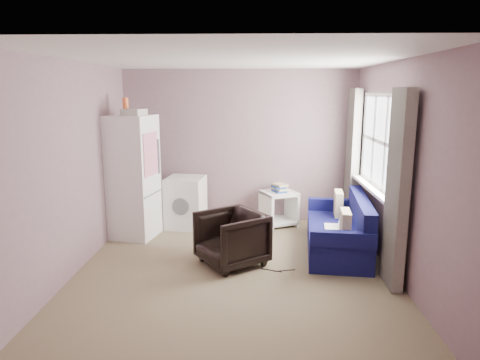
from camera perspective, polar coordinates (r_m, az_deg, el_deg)
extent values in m
cube|color=#847456|center=(5.37, -0.75, -11.93)|extent=(3.80, 4.20, 0.02)
cube|color=silver|center=(4.93, -0.83, 15.97)|extent=(3.80, 4.20, 0.02)
cube|color=gray|center=(7.09, -0.02, 4.46)|extent=(3.80, 0.02, 2.50)
cube|color=gray|center=(2.95, -2.63, -5.92)|extent=(3.80, 0.02, 2.50)
cube|color=gray|center=(5.43, -21.36, 1.43)|extent=(0.02, 4.20, 2.50)
cube|color=gray|center=(5.27, 20.43, 1.21)|extent=(0.02, 4.20, 2.50)
cube|color=white|center=(5.89, 18.27, 4.85)|extent=(0.01, 1.60, 1.20)
imported|color=black|center=(5.39, -1.15, -7.45)|extent=(0.98, 0.99, 0.75)
cube|color=white|center=(6.50, -14.09, 0.38)|extent=(0.74, 0.74, 1.81)
cube|color=slate|center=(6.41, -11.49, -1.79)|extent=(0.13, 0.57, 0.02)
cube|color=slate|center=(6.51, -10.78, 3.09)|extent=(0.03, 0.03, 0.52)
cube|color=white|center=(6.27, -11.80, 3.39)|extent=(0.10, 0.43, 0.62)
cylinder|color=orange|center=(6.47, -14.99, 9.48)|extent=(0.10, 0.10, 0.25)
cube|color=beige|center=(6.24, -13.96, 8.75)|extent=(0.33, 0.36, 0.09)
cube|color=white|center=(6.91, -7.24, -2.94)|extent=(0.64, 0.64, 0.81)
cube|color=slate|center=(6.81, -7.36, 0.09)|extent=(0.59, 0.58, 0.05)
cylinder|color=slate|center=(6.64, -7.93, -3.52)|extent=(0.27, 0.05, 0.27)
cube|color=white|center=(6.95, 5.23, -1.76)|extent=(0.66, 0.66, 0.04)
cube|color=white|center=(7.07, 5.16, -5.42)|extent=(0.66, 0.66, 0.04)
cube|color=white|center=(6.91, 3.49, -3.96)|extent=(0.24, 0.48, 0.56)
cube|color=white|center=(7.11, 6.84, -3.57)|extent=(0.24, 0.48, 0.56)
cube|color=navy|center=(6.94, 5.24, -1.45)|extent=(0.25, 0.29, 0.03)
cube|color=#D0BE8A|center=(6.94, 5.34, -1.17)|extent=(0.26, 0.30, 0.03)
cube|color=navy|center=(6.92, 5.14, -0.91)|extent=(0.24, 0.29, 0.03)
cube|color=#D0BE8A|center=(6.92, 5.34, -0.64)|extent=(0.27, 0.30, 0.03)
cube|color=navy|center=(6.02, 12.78, -7.63)|extent=(0.94, 1.70, 0.36)
cube|color=navy|center=(5.94, 15.86, -4.22)|extent=(0.34, 1.63, 0.40)
cube|color=navy|center=(5.19, 13.58, -7.66)|extent=(0.78, 0.21, 0.18)
cube|color=navy|center=(6.69, 12.38, -3.23)|extent=(0.78, 0.21, 0.18)
cube|color=beige|center=(5.41, 13.85, -5.86)|extent=(0.15, 0.37, 0.36)
cube|color=beige|center=(6.42, 12.98, -3.06)|extent=(0.15, 0.37, 0.36)
cube|color=white|center=(5.87, 12.23, -6.15)|extent=(0.24, 0.32, 0.02)
cube|color=silver|center=(5.85, 13.38, -5.22)|extent=(0.09, 0.30, 0.20)
cube|color=white|center=(5.98, 17.26, -1.13)|extent=(0.14, 1.70, 0.04)
cube|color=white|center=(5.98, 17.74, -0.85)|extent=(0.02, 1.68, 0.05)
cube|color=white|center=(5.89, 18.10, 4.86)|extent=(0.02, 1.68, 0.05)
cube|color=white|center=(5.85, 18.48, 10.69)|extent=(0.02, 1.68, 0.05)
cube|color=white|center=(5.13, 20.55, 3.76)|extent=(0.02, 0.05, 1.20)
cube|color=white|center=(5.63, 18.84, 4.52)|extent=(0.02, 0.05, 1.20)
cube|color=white|center=(6.14, 17.41, 5.16)|extent=(0.02, 0.05, 1.20)
cube|color=white|center=(6.65, 16.20, 5.70)|extent=(0.02, 0.05, 1.20)
cube|color=beige|center=(4.91, 20.25, -1.31)|extent=(0.12, 0.46, 2.18)
cube|color=beige|center=(6.95, 14.73, 2.69)|extent=(0.12, 0.46, 2.18)
cylinder|color=black|center=(5.35, 5.96, -11.92)|extent=(0.26, 0.07, 0.01)
cylinder|color=black|center=(5.34, 4.20, -11.91)|extent=(0.25, 0.11, 0.01)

